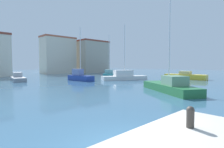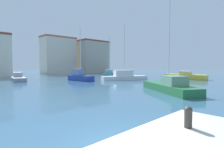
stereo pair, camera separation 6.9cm
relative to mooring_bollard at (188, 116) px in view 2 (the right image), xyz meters
name	(u,v)px [view 2 (the right image)]	position (x,y,z in m)	size (l,w,h in m)	color
water	(97,81)	(14.31, 21.70, -1.36)	(160.00, 160.00, 0.00)	#38607F
mooring_bollard	(188,116)	(0.00, 0.00, 0.00)	(0.22, 0.22, 0.59)	#38332D
sailboat_teal_near_pier	(109,74)	(21.84, 26.87, -0.75)	(6.49, 6.10, 9.30)	#1E707A
sailboat_green_center_channel	(170,86)	(11.72, 6.86, -0.76)	(6.04, 8.01, 11.32)	#28703D
sailboat_white_distant_north	(124,76)	(18.93, 19.70, -0.69)	(8.37, 5.51, 10.04)	white
sailboat_blue_far_right	(80,76)	(12.37, 24.12, -0.64)	(1.93, 5.58, 9.12)	#233D93
motorboat_yellow_distant_east	(185,76)	(28.54, 12.64, -0.82)	(3.55, 7.68, 1.54)	gold
motorboat_grey_outer_mooring	(18,78)	(4.31, 30.77, -0.90)	(2.76, 6.18, 1.46)	gray
waterfront_apartments	(59,55)	(21.96, 50.93, 4.47)	(10.43, 5.49, 11.64)	beige
yacht_club	(92,57)	(33.25, 48.00, 4.19)	(10.64, 7.20, 11.10)	#B2A893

